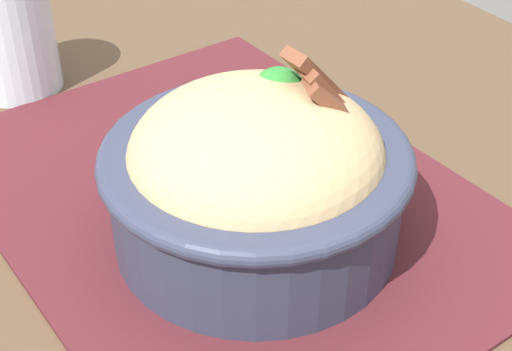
{
  "coord_description": "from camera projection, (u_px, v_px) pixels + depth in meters",
  "views": [
    {
      "loc": [
        -0.4,
        0.23,
        1.05
      ],
      "look_at": [
        -0.07,
        0.02,
        0.77
      ],
      "focal_mm": 54.2,
      "sensor_mm": 36.0,
      "label": 1
    }
  ],
  "objects": [
    {
      "name": "placemat",
      "position": [
        227.0,
        197.0,
        0.55
      ],
      "size": [
        0.42,
        0.32,
        0.0
      ],
      "primitive_type": "cube",
      "rotation": [
        0.0,
        0.0,
        0.04
      ],
      "color": "#47191E",
      "rests_on": "table"
    },
    {
      "name": "table",
      "position": [
        223.0,
        244.0,
        0.61
      ],
      "size": [
        1.27,
        0.78,
        0.71
      ],
      "color": "#4C3826",
      "rests_on": "ground_plane"
    },
    {
      "name": "bowl",
      "position": [
        256.0,
        173.0,
        0.49
      ],
      "size": [
        0.21,
        0.21,
        0.13
      ],
      "color": "#2D3347",
      "rests_on": "placemat"
    },
    {
      "name": "fork",
      "position": [
        185.0,
        119.0,
        0.63
      ],
      "size": [
        0.03,
        0.14,
        0.0
      ],
      "color": "#B5B5B5",
      "rests_on": "placemat"
    },
    {
      "name": "drinking_glass",
      "position": [
        11.0,
        43.0,
        0.66
      ],
      "size": [
        0.08,
        0.08,
        0.1
      ],
      "color": "silver",
      "rests_on": "table"
    }
  ]
}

